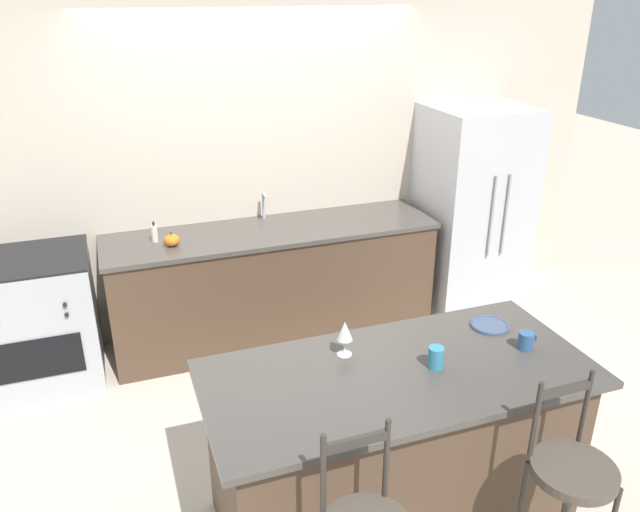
{
  "coord_description": "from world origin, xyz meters",
  "views": [
    {
      "loc": [
        -1.15,
        -3.94,
        2.64
      ],
      "look_at": [
        0.03,
        -0.63,
        1.11
      ],
      "focal_mm": 35.0,
      "sensor_mm": 36.0,
      "label": 1
    }
  ],
  "objects_px": {
    "coffee_mug": "(526,341)",
    "tumbler_cup": "(436,357)",
    "dinner_plate": "(490,325)",
    "soap_bottle": "(154,233)",
    "refrigerator": "(471,211)",
    "oven_range": "(39,319)",
    "bar_stool_far": "(568,492)",
    "wine_glass": "(345,331)",
    "pumpkin_decoration": "(172,240)"
  },
  "relations": [
    {
      "from": "oven_range",
      "to": "tumbler_cup",
      "type": "distance_m",
      "value": 2.9
    },
    {
      "from": "oven_range",
      "to": "wine_glass",
      "type": "distance_m",
      "value": 2.47
    },
    {
      "from": "refrigerator",
      "to": "coffee_mug",
      "type": "height_order",
      "value": "refrigerator"
    },
    {
      "from": "bar_stool_far",
      "to": "wine_glass",
      "type": "bearing_deg",
      "value": 125.9
    },
    {
      "from": "wine_glass",
      "to": "soap_bottle",
      "type": "distance_m",
      "value": 1.99
    },
    {
      "from": "wine_glass",
      "to": "soap_bottle",
      "type": "relative_size",
      "value": 1.25
    },
    {
      "from": "dinner_plate",
      "to": "coffee_mug",
      "type": "relative_size",
      "value": 1.91
    },
    {
      "from": "pumpkin_decoration",
      "to": "refrigerator",
      "type": "bearing_deg",
      "value": 1.11
    },
    {
      "from": "coffee_mug",
      "to": "tumbler_cup",
      "type": "distance_m",
      "value": 0.52
    },
    {
      "from": "bar_stool_far",
      "to": "coffee_mug",
      "type": "xyz_separation_m",
      "value": [
        0.23,
        0.67,
        0.33
      ]
    },
    {
      "from": "wine_glass",
      "to": "tumbler_cup",
      "type": "xyz_separation_m",
      "value": [
        0.38,
        -0.26,
        -0.08
      ]
    },
    {
      "from": "oven_range",
      "to": "pumpkin_decoration",
      "type": "height_order",
      "value": "pumpkin_decoration"
    },
    {
      "from": "wine_glass",
      "to": "soap_bottle",
      "type": "height_order",
      "value": "wine_glass"
    },
    {
      "from": "bar_stool_far",
      "to": "coffee_mug",
      "type": "relative_size",
      "value": 10.25
    },
    {
      "from": "refrigerator",
      "to": "tumbler_cup",
      "type": "height_order",
      "value": "refrigerator"
    },
    {
      "from": "coffee_mug",
      "to": "oven_range",
      "type": "bearing_deg",
      "value": 140.72
    },
    {
      "from": "tumbler_cup",
      "to": "wine_glass",
      "type": "bearing_deg",
      "value": 146.06
    },
    {
      "from": "coffee_mug",
      "to": "refrigerator",
      "type": "bearing_deg",
      "value": 64.77
    },
    {
      "from": "wine_glass",
      "to": "pumpkin_decoration",
      "type": "relative_size",
      "value": 1.71
    },
    {
      "from": "bar_stool_far",
      "to": "pumpkin_decoration",
      "type": "xyz_separation_m",
      "value": [
        -1.32,
        2.65,
        0.35
      ]
    },
    {
      "from": "bar_stool_far",
      "to": "soap_bottle",
      "type": "xyz_separation_m",
      "value": [
        -1.42,
        2.78,
        0.37
      ]
    },
    {
      "from": "refrigerator",
      "to": "soap_bottle",
      "type": "height_order",
      "value": "refrigerator"
    },
    {
      "from": "refrigerator",
      "to": "oven_range",
      "type": "xyz_separation_m",
      "value": [
        -3.47,
        0.03,
        -0.41
      ]
    },
    {
      "from": "oven_range",
      "to": "pumpkin_decoration",
      "type": "relative_size",
      "value": 8.41
    },
    {
      "from": "dinner_plate",
      "to": "pumpkin_decoration",
      "type": "relative_size",
      "value": 1.89
    },
    {
      "from": "tumbler_cup",
      "to": "coffee_mug",
      "type": "bearing_deg",
      "value": -0.63
    },
    {
      "from": "dinner_plate",
      "to": "soap_bottle",
      "type": "height_order",
      "value": "soap_bottle"
    },
    {
      "from": "bar_stool_far",
      "to": "pumpkin_decoration",
      "type": "height_order",
      "value": "bar_stool_far"
    },
    {
      "from": "refrigerator",
      "to": "pumpkin_decoration",
      "type": "distance_m",
      "value": 2.5
    },
    {
      "from": "refrigerator",
      "to": "pumpkin_decoration",
      "type": "relative_size",
      "value": 15.68
    },
    {
      "from": "coffee_mug",
      "to": "wine_glass",
      "type": "bearing_deg",
      "value": 163.88
    },
    {
      "from": "tumbler_cup",
      "to": "soap_bottle",
      "type": "xyz_separation_m",
      "value": [
        -1.13,
        2.1,
        0.03
      ]
    },
    {
      "from": "pumpkin_decoration",
      "to": "soap_bottle",
      "type": "distance_m",
      "value": 0.16
    },
    {
      "from": "oven_range",
      "to": "bar_stool_far",
      "type": "xyz_separation_m",
      "value": [
        2.28,
        -2.73,
        0.15
      ]
    },
    {
      "from": "refrigerator",
      "to": "oven_range",
      "type": "bearing_deg",
      "value": 179.56
    },
    {
      "from": "soap_bottle",
      "to": "pumpkin_decoration",
      "type": "bearing_deg",
      "value": -49.71
    },
    {
      "from": "oven_range",
      "to": "coffee_mug",
      "type": "bearing_deg",
      "value": -39.28
    },
    {
      "from": "oven_range",
      "to": "coffee_mug",
      "type": "distance_m",
      "value": 3.28
    },
    {
      "from": "pumpkin_decoration",
      "to": "dinner_plate",
      "type": "bearing_deg",
      "value": -48.86
    },
    {
      "from": "tumbler_cup",
      "to": "refrigerator",
      "type": "bearing_deg",
      "value": 53.8
    },
    {
      "from": "oven_range",
      "to": "soap_bottle",
      "type": "bearing_deg",
      "value": 3.27
    },
    {
      "from": "wine_glass",
      "to": "coffee_mug",
      "type": "height_order",
      "value": "wine_glass"
    },
    {
      "from": "bar_stool_far",
      "to": "soap_bottle",
      "type": "relative_size",
      "value": 7.45
    },
    {
      "from": "bar_stool_far",
      "to": "refrigerator",
      "type": "bearing_deg",
      "value": 66.31
    },
    {
      "from": "wine_glass",
      "to": "coffee_mug",
      "type": "bearing_deg",
      "value": -16.12
    },
    {
      "from": "dinner_plate",
      "to": "wine_glass",
      "type": "distance_m",
      "value": 0.87
    },
    {
      "from": "wine_glass",
      "to": "pumpkin_decoration",
      "type": "bearing_deg",
      "value": 110.51
    },
    {
      "from": "dinner_plate",
      "to": "coffee_mug",
      "type": "xyz_separation_m",
      "value": [
        0.04,
        -0.26,
        0.04
      ]
    },
    {
      "from": "dinner_plate",
      "to": "coffee_mug",
      "type": "height_order",
      "value": "coffee_mug"
    },
    {
      "from": "bar_stool_far",
      "to": "wine_glass",
      "type": "xyz_separation_m",
      "value": [
        -0.68,
        0.93,
        0.42
      ]
    }
  ]
}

